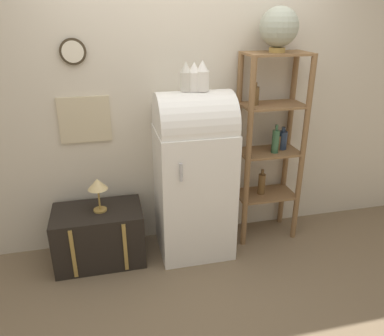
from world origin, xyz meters
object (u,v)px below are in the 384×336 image
(globe, at_px, (279,27))
(desk_lamp, at_px, (98,186))
(refrigerator, at_px, (194,172))
(vase_left, at_px, (186,77))
(suitcase_trunk, at_px, (99,235))
(vase_right, at_px, (202,77))
(vase_center, at_px, (194,77))

(globe, relative_size, desk_lamp, 1.20)
(refrigerator, distance_m, vase_left, 0.81)
(suitcase_trunk, bearing_deg, vase_right, -1.26)
(refrigerator, distance_m, vase_right, 0.81)
(vase_center, bearing_deg, suitcase_trunk, 179.63)
(vase_left, relative_size, vase_center, 1.02)
(vase_center, xyz_separation_m, desk_lamp, (-0.81, -0.00, -0.85))
(refrigerator, height_order, vase_right, vase_right)
(suitcase_trunk, bearing_deg, vase_center, -0.37)
(vase_left, xyz_separation_m, desk_lamp, (-0.75, -0.01, -0.85))
(vase_left, xyz_separation_m, vase_right, (0.13, -0.02, 0.00))
(refrigerator, relative_size, vase_center, 6.54)
(desk_lamp, bearing_deg, vase_left, 0.70)
(suitcase_trunk, xyz_separation_m, globe, (1.55, 0.06, 1.68))
(vase_left, relative_size, vase_right, 0.96)
(desk_lamp, bearing_deg, vase_right, -0.75)
(suitcase_trunk, distance_m, desk_lamp, 0.47)
(refrigerator, xyz_separation_m, globe, (0.71, 0.07, 1.16))
(refrigerator, distance_m, suitcase_trunk, 0.99)
(globe, bearing_deg, vase_right, -172.86)
(suitcase_trunk, relative_size, desk_lamp, 2.55)
(refrigerator, bearing_deg, vase_center, 120.97)
(suitcase_trunk, height_order, vase_left, vase_left)
(globe, height_order, vase_right, globe)
(vase_center, xyz_separation_m, vase_right, (0.07, -0.01, 0.01))
(suitcase_trunk, height_order, vase_right, vase_right)
(suitcase_trunk, distance_m, vase_center, 1.56)
(suitcase_trunk, height_order, vase_center, vase_center)
(globe, relative_size, vase_right, 1.49)
(vase_left, distance_m, vase_center, 0.06)
(suitcase_trunk, height_order, globe, globe)
(vase_left, height_order, desk_lamp, vase_left)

